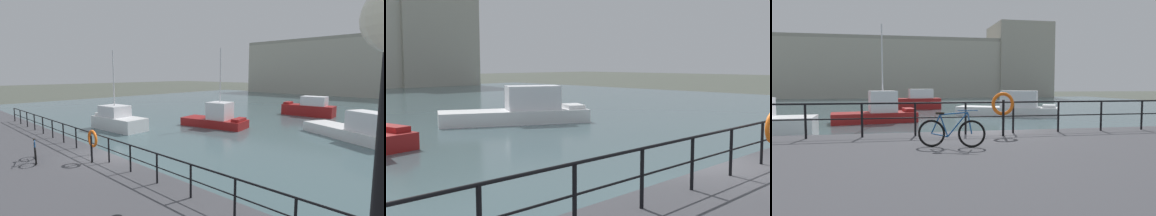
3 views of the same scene
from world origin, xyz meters
The scene contains 9 objects.
ground_plane centered at (0.00, 0.00, 0.00)m, with size 240.00×240.00×0.00m, color #4C5147.
water_basin centered at (0.00, 30.20, 0.01)m, with size 80.00×60.00×0.01m, color #476066.
harbor_building centered at (5.65, 62.38, 6.53)m, with size 60.06×12.56×16.53m.
moored_blue_motorboat centered at (6.42, 15.88, 0.74)m, with size 8.73×6.01×2.18m.
moored_harbor_tender centered at (-4.54, 12.94, 0.78)m, with size 6.18×3.43×7.00m.
moored_green_narrowboat centered at (-1.31, 25.59, 0.90)m, with size 5.66×2.53×2.24m.
quay_railing centered at (-0.76, -0.75, 1.78)m, with size 26.26×0.07×1.08m.
parked_bicycle centered at (-1.54, -2.90, 1.43)m, with size 1.73×0.51×0.98m.
life_ring_stand centered at (0.37, -1.21, 2.02)m, with size 0.75×0.16×1.40m.
Camera 3 is at (-2.77, -11.26, 2.65)m, focal length 30.67 mm.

